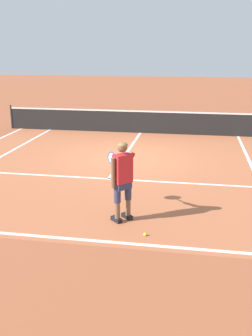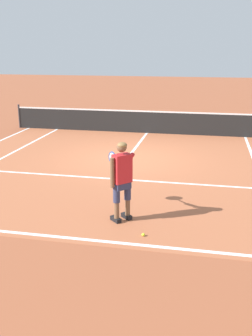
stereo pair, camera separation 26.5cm
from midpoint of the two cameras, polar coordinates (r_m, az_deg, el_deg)
name	(u,v)px [view 2 (the right image)]	position (r m, az deg, el deg)	size (l,w,h in m)	color
ground_plane	(128,158)	(13.20, 0.85, 1.47)	(80.00, 80.00, 0.00)	#9E5133
court_inner_surface	(122,165)	(12.35, 0.05, 0.39)	(10.98, 10.49, 0.00)	#B2603D
line_baseline	(67,238)	(7.81, -7.61, -9.96)	(10.98, 0.10, 0.01)	white
line_service	(112,179)	(11.09, -1.38, -1.56)	(8.23, 0.10, 0.01)	white
line_centre_service	(133,151)	(14.09, 1.58, 2.48)	(0.10, 6.40, 0.01)	white
line_singles_left	(2,158)	(13.76, -16.98, 1.38)	(0.10, 10.09, 0.01)	white
tennis_net	(147,122)	(17.08, 3.52, 6.71)	(11.96, 0.08, 1.07)	#333338
tennis_player	(122,176)	(8.14, 0.29, -1.16)	(0.76, 1.15, 1.71)	black
tennis_ball_near_feet	(143,235)	(7.81, 3.50, -9.61)	(0.07, 0.07, 0.07)	#CCE02D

